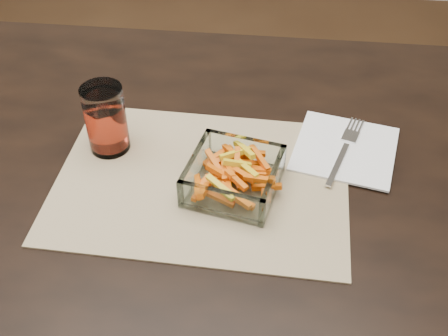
{
  "coord_description": "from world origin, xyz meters",
  "views": [
    {
      "loc": [
        0.16,
        -0.63,
        1.36
      ],
      "look_at": [
        0.1,
        -0.01,
        0.78
      ],
      "focal_mm": 45.0,
      "sensor_mm": 36.0,
      "label": 1
    }
  ],
  "objects_px": {
    "tumbler": "(106,121)",
    "fork": "(345,148)",
    "dining_table": "(168,212)",
    "glass_bowl": "(233,178)"
  },
  "relations": [
    {
      "from": "dining_table",
      "to": "fork",
      "type": "height_order",
      "value": "fork"
    },
    {
      "from": "glass_bowl",
      "to": "tumbler",
      "type": "relative_size",
      "value": 1.33
    },
    {
      "from": "dining_table",
      "to": "fork",
      "type": "relative_size",
      "value": 9.0
    },
    {
      "from": "dining_table",
      "to": "tumbler",
      "type": "distance_m",
      "value": 0.18
    },
    {
      "from": "dining_table",
      "to": "glass_bowl",
      "type": "xyz_separation_m",
      "value": [
        0.11,
        -0.02,
        0.11
      ]
    },
    {
      "from": "glass_bowl",
      "to": "fork",
      "type": "distance_m",
      "value": 0.2
    },
    {
      "from": "tumbler",
      "to": "fork",
      "type": "xyz_separation_m",
      "value": [
        0.39,
        0.03,
        -0.05
      ]
    },
    {
      "from": "glass_bowl",
      "to": "tumbler",
      "type": "bearing_deg",
      "value": 160.68
    },
    {
      "from": "glass_bowl",
      "to": "tumbler",
      "type": "xyz_separation_m",
      "value": [
        -0.21,
        0.07,
        0.03
      ]
    },
    {
      "from": "tumbler",
      "to": "fork",
      "type": "bearing_deg",
      "value": 4.79
    }
  ]
}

